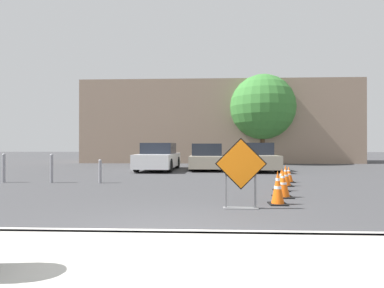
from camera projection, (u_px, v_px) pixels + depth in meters
The scene contains 17 objects.
ground_plane at pixel (193, 174), 14.32m from camera, with size 96.00×96.00×0.00m, color #3D3D3F.
sidewalk_strip at pixel (149, 278), 2.94m from camera, with size 31.13×2.77×0.14m.
curb_lip at pixel (167, 236), 4.33m from camera, with size 31.13×0.20×0.14m.
road_closed_sign at pixel (241, 170), 6.49m from camera, with size 1.12×0.20×1.54m.
traffic_cone_nearest at pixel (278, 188), 6.98m from camera, with size 0.41×0.41×0.80m.
traffic_cone_second at pixel (283, 184), 7.94m from camera, with size 0.49×0.49×0.74m.
traffic_cone_third at pixel (281, 180), 9.05m from camera, with size 0.44×0.44×0.67m.
traffic_cone_fourth at pixel (286, 176), 10.15m from camera, with size 0.46×0.46×0.71m.
traffic_cone_fifth at pixel (289, 175), 11.16m from camera, with size 0.42×0.42×0.60m.
parked_car_nearest at pixel (159, 157), 16.66m from camera, with size 2.10×4.50×1.51m.
parked_car_second at pixel (207, 158), 17.09m from camera, with size 1.93×4.05×1.48m.
parked_car_third at pixel (256, 158), 16.39m from camera, with size 1.90×4.24×1.52m.
bollard_nearest at pixel (100, 170), 10.96m from camera, with size 0.12×0.12×0.87m.
bollard_second at pixel (52, 168), 11.04m from camera, with size 0.12×0.12×1.07m.
bollard_third at pixel (4, 167), 11.11m from camera, with size 0.12×0.12×1.08m.
building_facade_backdrop at pixel (219, 123), 25.14m from camera, with size 21.76×5.00×6.47m.
street_tree_behind_lot at pixel (263, 107), 22.47m from camera, with size 4.87×4.87×6.70m.
Camera 1 is at (0.54, -4.31, 1.38)m, focal length 28.00 mm.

